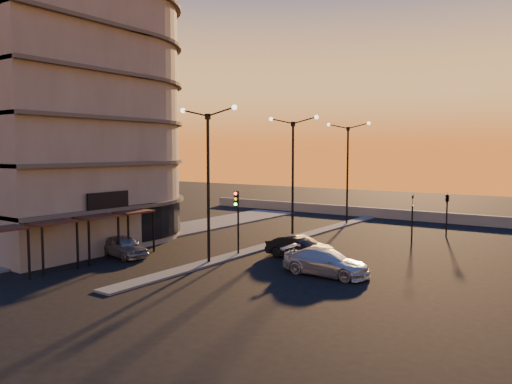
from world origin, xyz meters
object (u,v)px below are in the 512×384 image
at_px(streetlamp_mid, 293,167).
at_px(car_hatchback, 124,246).
at_px(car_sedan, 299,247).
at_px(car_wagon, 326,262).
at_px(traffic_light_main, 237,212).

distance_m(streetlamp_mid, car_hatchback, 13.93).
height_order(car_hatchback, car_sedan, car_sedan).
bearing_deg(car_wagon, traffic_light_main, 80.02).
height_order(streetlamp_mid, car_sedan, streetlamp_mid).
bearing_deg(streetlamp_mid, car_hatchback, -116.24).
xyz_separation_m(streetlamp_mid, traffic_light_main, (0.00, -7.13, -2.70)).
distance_m(traffic_light_main, car_sedan, 4.66).
relative_size(traffic_light_main, car_wagon, 0.85).
relative_size(streetlamp_mid, car_sedan, 2.19).
xyz_separation_m(streetlamp_mid, car_sedan, (3.83, -5.60, -4.88)).
distance_m(streetlamp_mid, car_wagon, 12.15).
bearing_deg(car_hatchback, traffic_light_main, -40.56).
distance_m(car_hatchback, car_wagon, 13.35).
bearing_deg(traffic_light_main, car_wagon, -10.75).
bearing_deg(car_wagon, car_hatchback, 104.68).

